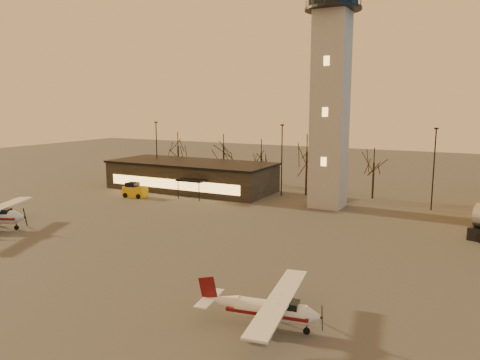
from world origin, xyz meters
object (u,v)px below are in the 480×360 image
at_px(control_tower, 331,76).
at_px(cessna_front, 273,314).
at_px(terminal, 191,176).
at_px(service_cart, 135,192).

distance_m(control_tower, cessna_front, 37.51).
xyz_separation_m(terminal, service_cart, (-3.90, -8.51, -1.38)).
distance_m(control_tower, service_cart, 30.91).
bearing_deg(control_tower, service_cart, -165.84).
height_order(terminal, service_cart, terminal).
height_order(terminal, cessna_front, terminal).
relative_size(cessna_front, service_cart, 2.97).
xyz_separation_m(control_tower, cessna_front, (7.09, -33.47, -15.38)).
bearing_deg(cessna_front, control_tower, 93.08).
bearing_deg(control_tower, cessna_front, -78.04).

